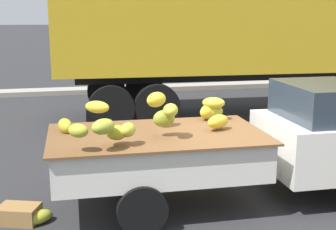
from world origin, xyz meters
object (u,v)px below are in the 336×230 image
object	(u,v)px
semi_trailer	(281,20)
produce_crate	(19,214)
fallen_banana_bunch_near_tailgate	(39,217)
pickup_truck	(294,139)

from	to	relation	value
semi_trailer	produce_crate	bearing A→B (deg)	-135.91
produce_crate	fallen_banana_bunch_near_tailgate	bearing A→B (deg)	-20.26
pickup_truck	produce_crate	distance (m)	4.04
semi_trailer	produce_crate	distance (m)	8.85
pickup_truck	semi_trailer	size ratio (longest dim) A/B	0.44
pickup_truck	produce_crate	world-z (taller)	pickup_truck
semi_trailer	produce_crate	size ratio (longest dim) A/B	23.27
semi_trailer	fallen_banana_bunch_near_tailgate	bearing A→B (deg)	-134.26
fallen_banana_bunch_near_tailgate	pickup_truck	bearing A→B (deg)	2.45
pickup_truck	semi_trailer	world-z (taller)	semi_trailer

